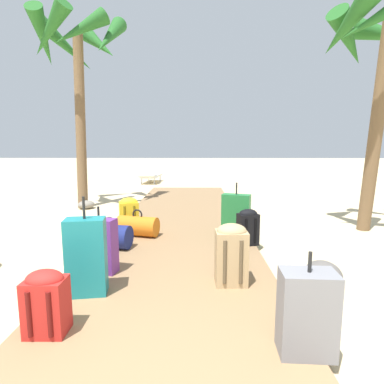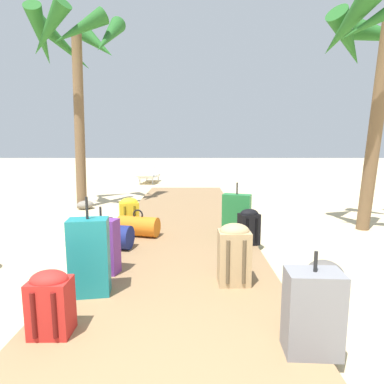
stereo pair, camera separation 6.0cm
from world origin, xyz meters
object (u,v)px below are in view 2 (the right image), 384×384
Objects in this scene: duffel_bag_navy at (111,236)px; duffel_bag_orange at (138,226)px; suitcase_green at (237,214)px; backpack_tan at (234,252)px; suitcase_purple at (102,246)px; lounge_chair at (149,174)px; palm_tree_near_left at (75,52)px; suitcase_teal at (90,257)px; suitcase_grey at (313,312)px; backpack_red at (51,301)px; backpack_yellow at (129,212)px; backpack_black at (249,226)px.

duffel_bag_orange is at bearing 65.07° from duffel_bag_navy.
backpack_tan is (-0.28, -1.79, 0.01)m from suitcase_green.
lounge_chair is at bearing 94.59° from suitcase_purple.
duffel_bag_orange is 4.54m from palm_tree_near_left.
duffel_bag_navy is at bearing 96.23° from suitcase_teal.
suitcase_grey is 1.92m from suitcase_teal.
suitcase_green is (-0.10, 2.84, 0.03)m from suitcase_grey.
backpack_red is 6.23m from palm_tree_near_left.
lounge_chair is (-0.73, 9.26, -0.11)m from suitcase_teal.
lounge_chair reaches higher than backpack_red.
backpack_red is (-0.05, -1.13, -0.04)m from suitcase_purple.
suitcase_teal reaches higher than duffel_bag_navy.
backpack_yellow is at bearing 90.37° from backpack_red.
suitcase_purple is 1.42× the size of backpack_yellow.
suitcase_teal is (-1.73, 0.83, 0.07)m from suitcase_grey.
suitcase_grey reaches higher than backpack_tan.
suitcase_teal is at bearing -70.15° from palm_tree_near_left.
backpack_tan is at bearing 109.67° from suitcase_grey.
backpack_yellow is at bearing 169.44° from suitcase_green.
suitcase_purple is at bearing -68.26° from palm_tree_near_left.
suitcase_green reaches higher than duffel_bag_orange.
suitcase_purple reaches higher than duffel_bag_orange.
duffel_bag_navy is at bearing -92.24° from backpack_yellow.
lounge_chair is at bearing 94.52° from suitcase_teal.
suitcase_purple is 1.18× the size of backpack_tan.
suitcase_grey is 2.85m from suitcase_green.
duffel_bag_navy is 0.65× the size of suitcase_teal.
backpack_yellow is at bearing 92.29° from suitcase_purple.
backpack_red is 2.52m from duffel_bag_orange.
suitcase_green is 5.15m from palm_tree_near_left.
palm_tree_near_left is (-1.76, 2.64, 3.25)m from duffel_bag_orange.
suitcase_purple is at bearing -85.41° from lounge_chair.
palm_tree_near_left reaches higher than suitcase_teal.
suitcase_purple is at bearing -151.21° from backpack_black.
suitcase_grey is at bearing -48.74° from duffel_bag_navy.
duffel_bag_orange is 7.42m from lounge_chair.
backpack_tan is 0.92× the size of duffel_bag_orange.
backpack_tan reaches higher than backpack_black.
duffel_bag_navy is (-0.06, 1.94, -0.10)m from backpack_red.
suitcase_purple is 1.22× the size of duffel_bag_navy.
backpack_black is at bearing 28.79° from suitcase_purple.
palm_tree_near_left is at bearing 137.74° from backpack_black.
suitcase_teal is (0.14, -1.31, 0.20)m from duffel_bag_navy.
suitcase_teal is (-1.36, -0.23, 0.04)m from backpack_tan.
suitcase_green is at bearing -71.90° from lounge_chair.
lounge_chair reaches higher than backpack_yellow.
suitcase_grey is 1.05× the size of duffel_bag_orange.
palm_tree_near_left is (-3.36, 3.06, 3.14)m from backpack_black.
backpack_yellow is at bearing -54.98° from palm_tree_near_left.
backpack_red is at bearing -149.42° from backpack_tan.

